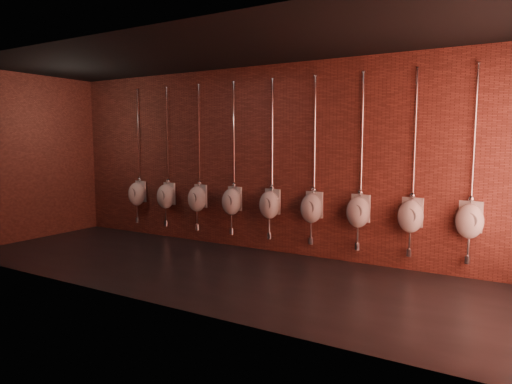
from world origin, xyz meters
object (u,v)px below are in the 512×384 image
at_px(urinal_4, 270,204).
at_px(urinal_8, 470,220).
at_px(urinal_0, 137,193).
at_px(urinal_2, 197,198).
at_px(urinal_1, 166,195).
at_px(urinal_5, 312,207).
at_px(urinal_3, 232,201).
at_px(urinal_6, 358,211).
at_px(urinal_7, 411,215).

bearing_deg(urinal_4, urinal_8, 0.00).
distance_m(urinal_0, urinal_2, 1.56).
xyz_separation_m(urinal_2, urinal_4, (1.56, 0.00, 0.00)).
height_order(urinal_1, urinal_5, same).
relative_size(urinal_2, urinal_3, 1.00).
distance_m(urinal_0, urinal_6, 4.67).
distance_m(urinal_0, urinal_8, 6.23).
xyz_separation_m(urinal_0, urinal_6, (4.67, 0.00, 0.00)).
distance_m(urinal_6, urinal_7, 0.78).
bearing_deg(urinal_2, urinal_1, 180.00).
bearing_deg(urinal_0, urinal_5, 0.00).
xyz_separation_m(urinal_3, urinal_7, (3.12, 0.00, 0.00)).
xyz_separation_m(urinal_4, urinal_7, (2.34, 0.00, 0.00)).
height_order(urinal_0, urinal_2, same).
xyz_separation_m(urinal_0, urinal_7, (5.45, 0.00, 0.00)).
xyz_separation_m(urinal_2, urinal_7, (3.89, 0.00, 0.00)).
xyz_separation_m(urinal_5, urinal_6, (0.78, 0.00, 0.00)).
xyz_separation_m(urinal_1, urinal_5, (3.12, 0.00, 0.00)).
height_order(urinal_0, urinal_5, same).
bearing_deg(urinal_5, urinal_7, 0.00).
bearing_deg(urinal_8, urinal_1, 180.00).
height_order(urinal_2, urinal_5, same).
distance_m(urinal_1, urinal_4, 2.34).
xyz_separation_m(urinal_4, urinal_8, (3.12, 0.00, 0.00)).
xyz_separation_m(urinal_2, urinal_8, (4.67, 0.00, 0.00)).
height_order(urinal_1, urinal_6, same).
xyz_separation_m(urinal_0, urinal_8, (6.23, 0.00, 0.00)).
relative_size(urinal_4, urinal_8, 1.00).
bearing_deg(urinal_5, urinal_3, 180.00).
bearing_deg(urinal_3, urinal_5, 0.00).
relative_size(urinal_6, urinal_7, 1.00).
bearing_deg(urinal_2, urinal_7, 0.00).
xyz_separation_m(urinal_0, urinal_5, (3.89, 0.00, 0.00)).
bearing_deg(urinal_5, urinal_8, 0.00).
xyz_separation_m(urinal_2, urinal_5, (2.34, 0.00, 0.00)).
relative_size(urinal_6, urinal_8, 1.00).
relative_size(urinal_1, urinal_2, 1.00).
relative_size(urinal_5, urinal_8, 1.00).
bearing_deg(urinal_7, urinal_3, 180.00).
relative_size(urinal_0, urinal_2, 1.00).
xyz_separation_m(urinal_5, urinal_8, (2.34, 0.00, 0.00)).
height_order(urinal_7, urinal_8, same).
distance_m(urinal_2, urinal_6, 3.12).
relative_size(urinal_0, urinal_6, 1.00).
xyz_separation_m(urinal_3, urinal_5, (1.56, 0.00, 0.00)).
bearing_deg(urinal_7, urinal_6, 180.00).
xyz_separation_m(urinal_7, urinal_8, (0.78, 0.00, 0.00)).
bearing_deg(urinal_6, urinal_5, 180.00).
xyz_separation_m(urinal_3, urinal_4, (0.78, 0.00, 0.00)).
relative_size(urinal_3, urinal_4, 1.00).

